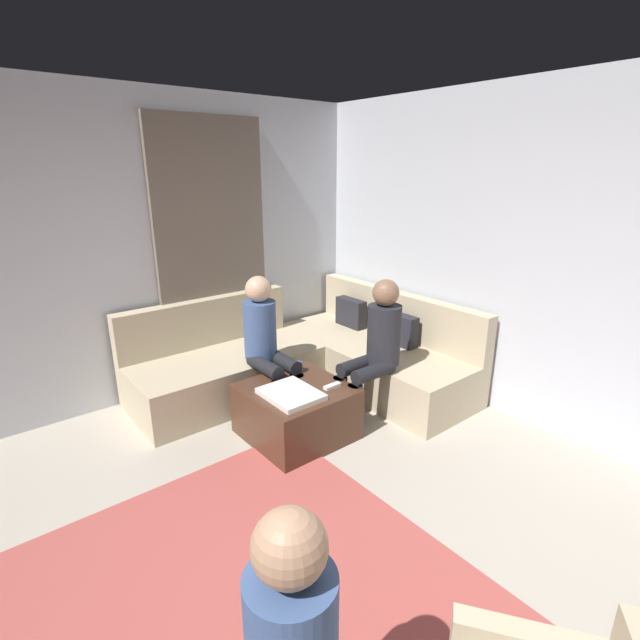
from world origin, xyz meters
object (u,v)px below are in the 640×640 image
object	(u,v)px
coffee_mug	(298,367)
person_on_couch_side	(267,341)
ottoman	(296,411)
person_on_couch_back	(375,345)
sectional_couch	(311,359)
game_remote	(332,386)

from	to	relation	value
coffee_mug	person_on_couch_side	distance (m)	0.35
ottoman	person_on_couch_back	distance (m)	0.84
sectional_couch	person_on_couch_back	size ratio (longest dim) A/B	2.12
ottoman	coffee_mug	size ratio (longest dim) A/B	8.00
ottoman	coffee_mug	distance (m)	0.38
sectional_couch	ottoman	world-z (taller)	sectional_couch
ottoman	person_on_couch_back	world-z (taller)	person_on_couch_back
ottoman	person_on_couch_side	bearing A→B (deg)	174.59
sectional_couch	person_on_couch_side	bearing A→B (deg)	-75.84
sectional_couch	person_on_couch_side	distance (m)	0.71
ottoman	person_on_couch_side	distance (m)	0.66
game_remote	person_on_couch_back	world-z (taller)	person_on_couch_back
person_on_couch_back	person_on_couch_side	size ratio (longest dim) A/B	1.00
person_on_couch_back	person_on_couch_side	world-z (taller)	same
sectional_couch	coffee_mug	xyz separation A→B (m)	(0.41, -0.45, 0.19)
game_remote	person_on_couch_side	bearing A→B (deg)	-165.11
game_remote	person_on_couch_side	distance (m)	0.72
person_on_couch_side	game_remote	bearing A→B (deg)	104.89
ottoman	person_on_couch_side	size ratio (longest dim) A/B	0.63
coffee_mug	sectional_couch	bearing A→B (deg)	131.93
game_remote	ottoman	bearing A→B (deg)	-129.29
sectional_couch	game_remote	distance (m)	0.92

